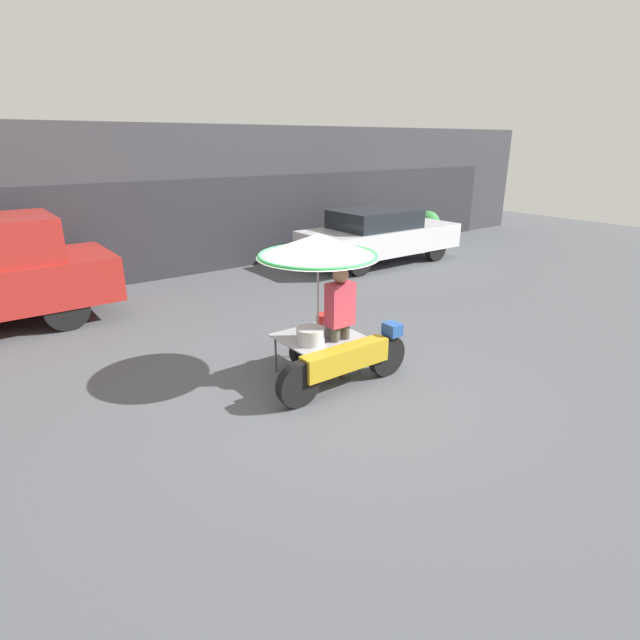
% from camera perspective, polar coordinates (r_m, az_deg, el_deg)
% --- Properties ---
extents(ground_plane, '(36.00, 36.00, 0.00)m').
position_cam_1_polar(ground_plane, '(7.04, 1.17, -7.21)').
color(ground_plane, '#4C4F54').
extents(shopfront_building, '(28.00, 2.06, 3.59)m').
position_cam_1_polar(shopfront_building, '(13.49, -20.23, 12.60)').
color(shopfront_building, '#38383D').
rests_on(shopfront_building, ground).
extents(vendor_motorcycle_cart, '(2.12, 1.66, 2.04)m').
position_cam_1_polar(vendor_motorcycle_cart, '(6.74, 0.26, 5.20)').
color(vendor_motorcycle_cart, black).
rests_on(vendor_motorcycle_cart, ground).
extents(vendor_person, '(0.38, 0.22, 1.62)m').
position_cam_1_polar(vendor_person, '(6.84, 2.30, 0.26)').
color(vendor_person, '#4C473D').
rests_on(vendor_person, ground).
extents(parked_car, '(4.56, 1.82, 1.47)m').
position_cam_1_polar(parked_car, '(13.93, 6.75, 9.62)').
color(parked_car, black).
rests_on(parked_car, ground).
extents(potted_plant, '(0.80, 0.80, 1.05)m').
position_cam_1_polar(potted_plant, '(17.12, 12.17, 10.68)').
color(potted_plant, '#2D2D33').
rests_on(potted_plant, ground).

